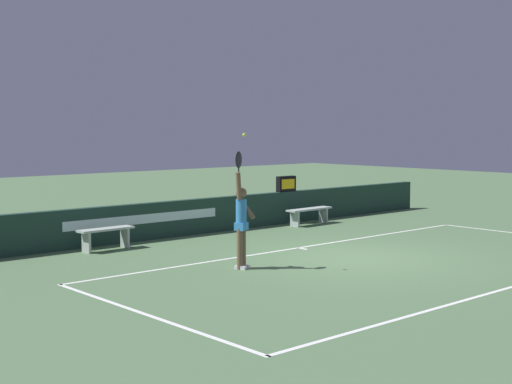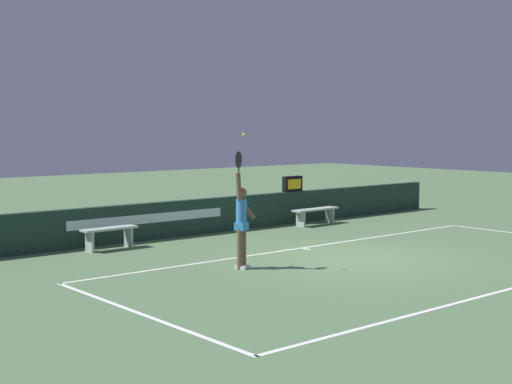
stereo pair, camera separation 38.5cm
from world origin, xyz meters
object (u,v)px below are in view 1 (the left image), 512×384
object	(u,v)px
speed_display	(286,184)
tennis_player	(241,220)
tennis_ball	(244,135)
courtside_bench_far	(106,234)
courtside_bench_near	(309,212)

from	to	relation	value
speed_display	tennis_player	xyz separation A→B (m)	(-5.64, -4.52, -0.19)
tennis_player	tennis_ball	world-z (taller)	tennis_ball
speed_display	courtside_bench_far	bearing A→B (deg)	-173.89
speed_display	courtside_bench_near	size ratio (longest dim) A/B	0.40
courtside_bench_near	courtside_bench_far	size ratio (longest dim) A/B	1.20
tennis_ball	courtside_bench_near	xyz separation A→B (m)	(6.03, 4.05, -2.36)
tennis_ball	courtside_bench_near	size ratio (longest dim) A/B	0.04
speed_display	tennis_player	world-z (taller)	tennis_player
tennis_player	tennis_ball	distance (m)	1.76
tennis_player	courtside_bench_near	world-z (taller)	tennis_player
tennis_player	courtside_bench_far	xyz separation A→B (m)	(-0.92, 3.82, -0.61)
courtside_bench_near	courtside_bench_far	world-z (taller)	courtside_bench_far
courtside_bench_near	courtside_bench_far	xyz separation A→B (m)	(-6.80, 0.04, 0.01)
speed_display	tennis_ball	size ratio (longest dim) A/B	9.40
tennis_player	speed_display	bearing A→B (deg)	38.72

